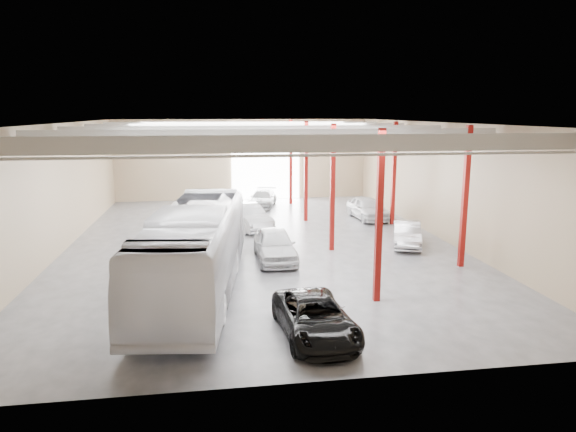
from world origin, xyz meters
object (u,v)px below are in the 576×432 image
object	(u,v)px
car_row_b	(247,217)
car_right_far	(367,208)
black_sedan	(315,317)
car_row_c	(263,199)
coach_bus	(196,249)
car_row_a	(275,245)
car_right_near	(407,234)

from	to	relation	value
car_row_b	car_right_far	bearing A→B (deg)	-6.34
black_sedan	car_right_far	xyz separation A→B (m)	(7.68, 18.93, 0.12)
car_row_c	coach_bus	bearing A→B (deg)	-88.63
car_row_b	car_row_c	bearing A→B (deg)	58.09
car_row_a	car_row_b	distance (m)	7.54
car_row_c	car_right_far	xyz separation A→B (m)	(6.98, -6.07, 0.13)
car_row_b	car_right_far	distance (m)	9.02
black_sedan	coach_bus	bearing A→B (deg)	124.78
coach_bus	car_row_b	world-z (taller)	coach_bus
car_row_b	car_right_near	distance (m)	10.47
car_row_b	car_row_c	distance (m)	8.29
black_sedan	car_right_near	xyz separation A→B (m)	(7.68, 11.21, 0.01)
car_row_a	car_right_near	bearing A→B (deg)	12.25
car_row_b	car_row_a	bearing A→B (deg)	-102.49
car_row_c	car_row_a	bearing A→B (deg)	-78.32
black_sedan	car_row_a	distance (m)	9.42
car_row_a	car_row_b	size ratio (longest dim) A/B	0.97
coach_bus	car_row_c	xyz separation A→B (m)	(4.82, 19.81, -1.21)
coach_bus	black_sedan	xyz separation A→B (m)	(4.12, -5.19, -1.19)
black_sedan	car_row_a	world-z (taller)	car_row_a
car_row_a	car_right_far	xyz separation A→B (m)	(7.90, 9.51, -0.03)
black_sedan	car_row_c	distance (m)	25.01
coach_bus	car_right_far	world-z (taller)	coach_bus
black_sedan	car_row_b	size ratio (longest dim) A/B	0.98
car_row_b	black_sedan	bearing A→B (deg)	-105.53
car_right_near	car_right_far	xyz separation A→B (m)	(0.00, 7.72, 0.10)
car_right_near	car_row_c	bearing A→B (deg)	135.72
car_row_a	car_right_far	size ratio (longest dim) A/B	1.04
car_right_near	car_right_far	size ratio (longest dim) A/B	0.90
car_row_a	car_right_far	world-z (taller)	car_row_a
car_row_b	car_right_near	world-z (taller)	car_row_b
car_row_c	car_right_near	size ratio (longest dim) A/B	1.08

